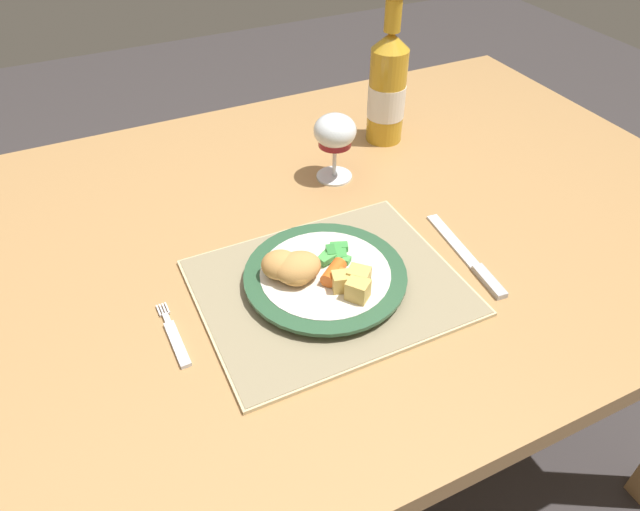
{
  "coord_description": "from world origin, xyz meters",
  "views": [
    {
      "loc": [
        -0.28,
        -0.68,
        1.31
      ],
      "look_at": [
        -0.01,
        -0.12,
        0.78
      ],
      "focal_mm": 32.0,
      "sensor_mm": 36.0,
      "label": 1
    }
  ],
  "objects_px": {
    "wine_glass": "(335,134)",
    "bottle": "(387,88)",
    "dining_table": "(298,266)",
    "table_knife": "(471,261)",
    "dinner_plate": "(325,277)",
    "fork": "(175,339)"
  },
  "relations": [
    {
      "from": "wine_glass",
      "to": "bottle",
      "type": "height_order",
      "value": "bottle"
    },
    {
      "from": "dining_table",
      "to": "table_knife",
      "type": "height_order",
      "value": "table_knife"
    },
    {
      "from": "table_knife",
      "to": "bottle",
      "type": "bearing_deg",
      "value": 79.18
    },
    {
      "from": "dining_table",
      "to": "wine_glass",
      "type": "relative_size",
      "value": 12.15
    },
    {
      "from": "wine_glass",
      "to": "bottle",
      "type": "distance_m",
      "value": 0.18
    },
    {
      "from": "dinner_plate",
      "to": "fork",
      "type": "height_order",
      "value": "dinner_plate"
    },
    {
      "from": "dining_table",
      "to": "fork",
      "type": "height_order",
      "value": "fork"
    },
    {
      "from": "dining_table",
      "to": "bottle",
      "type": "relative_size",
      "value": 5.31
    },
    {
      "from": "dinner_plate",
      "to": "bottle",
      "type": "distance_m",
      "value": 0.46
    },
    {
      "from": "bottle",
      "to": "dinner_plate",
      "type": "bearing_deg",
      "value": -131.16
    },
    {
      "from": "dining_table",
      "to": "wine_glass",
      "type": "bearing_deg",
      "value": 42.54
    },
    {
      "from": "dining_table",
      "to": "dinner_plate",
      "type": "relative_size",
      "value": 6.43
    },
    {
      "from": "dinner_plate",
      "to": "wine_glass",
      "type": "height_order",
      "value": "wine_glass"
    },
    {
      "from": "dining_table",
      "to": "bottle",
      "type": "bearing_deg",
      "value": 35.61
    },
    {
      "from": "fork",
      "to": "table_knife",
      "type": "bearing_deg",
      "value": -5.24
    },
    {
      "from": "bottle",
      "to": "dining_table",
      "type": "bearing_deg",
      "value": -144.39
    },
    {
      "from": "fork",
      "to": "wine_glass",
      "type": "xyz_separation_m",
      "value": [
        0.37,
        0.26,
        0.08
      ]
    },
    {
      "from": "dining_table",
      "to": "bottle",
      "type": "xyz_separation_m",
      "value": [
        0.28,
        0.2,
        0.19
      ]
    },
    {
      "from": "dinner_plate",
      "to": "wine_glass",
      "type": "relative_size",
      "value": 1.89
    },
    {
      "from": "dining_table",
      "to": "wine_glass",
      "type": "height_order",
      "value": "wine_glass"
    },
    {
      "from": "dining_table",
      "to": "fork",
      "type": "bearing_deg",
      "value": -148.47
    },
    {
      "from": "bottle",
      "to": "fork",
      "type": "bearing_deg",
      "value": -146.23
    }
  ]
}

